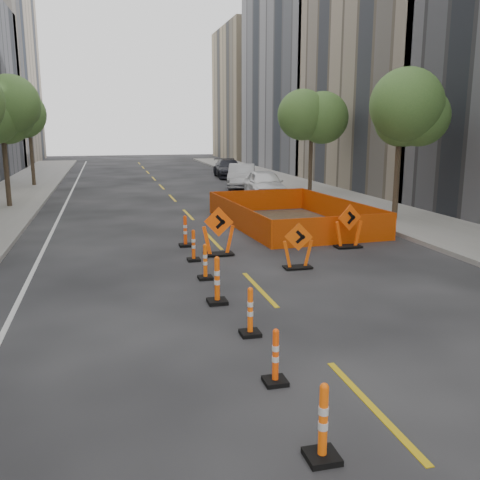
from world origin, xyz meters
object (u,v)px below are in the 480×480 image
object	(u,v)px
channelizer_4	(217,280)
chevron_sign_left	(218,231)
chevron_sign_right	(349,226)
channelizer_3	(250,311)
channelizer_7	(185,231)
channelizer_5	(205,262)
channelizer_1	(323,422)
chevron_sign_center	(298,246)
parked_car_near	(265,184)
parked_car_far	(228,169)
parked_car_mid	(242,176)
channelizer_2	(276,356)
channelizer_6	(194,245)

from	to	relation	value
channelizer_4	chevron_sign_left	size ratio (longest dim) A/B	0.72
chevron_sign_left	chevron_sign_right	world-z (taller)	chevron_sign_left
channelizer_3	chevron_sign_right	size ratio (longest dim) A/B	0.66
channelizer_3	channelizer_7	world-z (taller)	channelizer_7
channelizer_4	channelizer_5	distance (m)	2.06
channelizer_1	channelizer_3	xyz separation A→B (m)	(0.19, 4.12, -0.02)
channelizer_1	chevron_sign_left	world-z (taller)	chevron_sign_left
chevron_sign_center	channelizer_5	bearing A→B (deg)	-152.82
parked_car_near	parked_car_far	distance (m)	12.72
chevron_sign_left	parked_car_mid	size ratio (longest dim) A/B	0.33
channelizer_3	chevron_sign_left	size ratio (longest dim) A/B	0.63
channelizer_4	channelizer_7	distance (m)	6.18
channelizer_3	channelizer_5	size ratio (longest dim) A/B	1.01
channelizer_4	chevron_sign_right	bearing A→B (deg)	40.13
chevron_sign_center	channelizer_1	bearing A→B (deg)	-89.87
channelizer_2	channelizer_3	size ratio (longest dim) A/B	0.94
channelizer_5	channelizer_2	bearing A→B (deg)	-89.99
channelizer_7	parked_car_near	xyz separation A→B (m)	(6.25, 11.44, 0.26)
channelizer_2	chevron_sign_center	size ratio (longest dim) A/B	0.69
channelizer_2	channelizer_6	bearing A→B (deg)	89.91
parked_car_near	parked_car_mid	world-z (taller)	parked_car_near
chevron_sign_left	parked_car_far	bearing A→B (deg)	99.94
chevron_sign_left	parked_car_far	world-z (taller)	chevron_sign_left
chevron_sign_right	parked_car_far	xyz separation A→B (m)	(1.68, 25.67, -0.03)
channelizer_5	chevron_sign_right	bearing A→B (deg)	25.52
channelizer_1	channelizer_6	bearing A→B (deg)	89.65
channelizer_5	channelizer_7	bearing A→B (deg)	89.14
channelizer_7	chevron_sign_right	world-z (taller)	chevron_sign_right
channelizer_3	channelizer_5	bearing A→B (deg)	91.95
channelizer_4	channelizer_5	world-z (taller)	channelizer_4
channelizer_7	parked_car_far	distance (m)	25.14
chevron_sign_center	chevron_sign_right	bearing A→B (deg)	57.81
channelizer_5	chevron_sign_left	world-z (taller)	chevron_sign_left
channelizer_1	parked_car_near	bearing A→B (deg)	75.04
channelizer_1	chevron_sign_left	xyz separation A→B (m)	(0.95, 10.81, 0.27)
channelizer_4	parked_car_far	bearing A→B (deg)	76.67
parked_car_mid	parked_car_near	bearing A→B (deg)	-73.75
chevron_sign_center	parked_car_far	world-z (taller)	parked_car_far
chevron_sign_left	parked_car_mid	bearing A→B (deg)	97.03
channelizer_5	channelizer_6	bearing A→B (deg)	89.62
channelizer_7	parked_car_far	world-z (taller)	parked_car_far
channelizer_1	chevron_sign_left	distance (m)	10.85
chevron_sign_left	channelizer_1	bearing A→B (deg)	-71.56
channelizer_1	parked_car_near	distance (m)	24.63
channelizer_2	chevron_sign_right	xyz separation A→B (m)	(5.41, 8.76, 0.28)
channelizer_4	channelizer_6	distance (m)	4.12
channelizer_4	parked_car_near	bearing A→B (deg)	70.01
channelizer_5	chevron_sign_center	distance (m)	2.84
channelizer_6	chevron_sign_center	xyz separation A→B (m)	(2.79, -1.62, 0.19)
channelizer_4	parked_car_mid	bearing A→B (deg)	74.39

